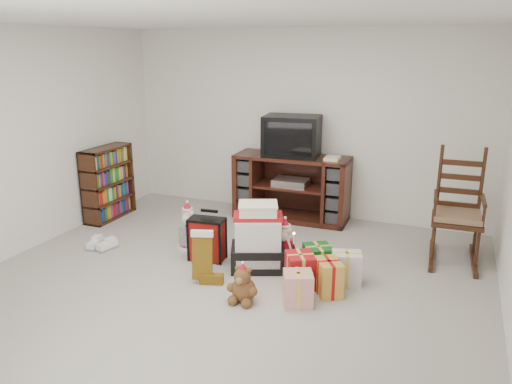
{
  "coord_description": "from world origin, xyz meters",
  "views": [
    {
      "loc": [
        1.98,
        -3.96,
        2.27
      ],
      "look_at": [
        0.11,
        0.6,
        0.82
      ],
      "focal_mm": 35.0,
      "sensor_mm": 36.0,
      "label": 1
    }
  ],
  "objects_px": {
    "tv_stand": "(292,187)",
    "mrs_claus_figurine": "(188,230)",
    "crt_television": "(292,136)",
    "sneaker_pair": "(101,245)",
    "santa_figurine": "(285,248)",
    "red_suitcase": "(207,239)",
    "rocking_chair": "(457,221)",
    "gift_cluster": "(315,275)",
    "gift_pile": "(258,241)",
    "teddy_bear": "(243,286)",
    "bookshelf": "(108,184)"
  },
  "relations": [
    {
      "from": "rocking_chair",
      "to": "gift_cluster",
      "type": "bearing_deg",
      "value": -136.87
    },
    {
      "from": "gift_cluster",
      "to": "santa_figurine",
      "type": "bearing_deg",
      "value": 141.57
    },
    {
      "from": "red_suitcase",
      "to": "mrs_claus_figurine",
      "type": "relative_size",
      "value": 1.0
    },
    {
      "from": "rocking_chair",
      "to": "gift_cluster",
      "type": "xyz_separation_m",
      "value": [
        -1.23,
        -1.26,
        -0.31
      ]
    },
    {
      "from": "bookshelf",
      "to": "crt_television",
      "type": "height_order",
      "value": "crt_television"
    },
    {
      "from": "gift_pile",
      "to": "bookshelf",
      "type": "bearing_deg",
      "value": 140.83
    },
    {
      "from": "red_suitcase",
      "to": "crt_television",
      "type": "relative_size",
      "value": 0.72
    },
    {
      "from": "gift_pile",
      "to": "red_suitcase",
      "type": "xyz_separation_m",
      "value": [
        -0.59,
        -0.02,
        -0.07
      ]
    },
    {
      "from": "bookshelf",
      "to": "rocking_chair",
      "type": "height_order",
      "value": "rocking_chair"
    },
    {
      "from": "gift_pile",
      "to": "teddy_bear",
      "type": "distance_m",
      "value": 0.75
    },
    {
      "from": "tv_stand",
      "to": "crt_television",
      "type": "bearing_deg",
      "value": 153.68
    },
    {
      "from": "teddy_bear",
      "to": "crt_television",
      "type": "bearing_deg",
      "value": 98.32
    },
    {
      "from": "santa_figurine",
      "to": "gift_pile",
      "type": "bearing_deg",
      "value": -149.35
    },
    {
      "from": "tv_stand",
      "to": "mrs_claus_figurine",
      "type": "bearing_deg",
      "value": -119.62
    },
    {
      "from": "rocking_chair",
      "to": "gift_pile",
      "type": "xyz_separation_m",
      "value": [
        -1.9,
        -1.06,
        -0.13
      ]
    },
    {
      "from": "crt_television",
      "to": "gift_cluster",
      "type": "bearing_deg",
      "value": -71.68
    },
    {
      "from": "gift_pile",
      "to": "sneaker_pair",
      "type": "relative_size",
      "value": 2.16
    },
    {
      "from": "teddy_bear",
      "to": "sneaker_pair",
      "type": "xyz_separation_m",
      "value": [
        -2.03,
        0.52,
        -0.11
      ]
    },
    {
      "from": "santa_figurine",
      "to": "crt_television",
      "type": "height_order",
      "value": "crt_television"
    },
    {
      "from": "sneaker_pair",
      "to": "crt_television",
      "type": "bearing_deg",
      "value": 45.85
    },
    {
      "from": "red_suitcase",
      "to": "bookshelf",
      "type": "bearing_deg",
      "value": 151.84
    },
    {
      "from": "red_suitcase",
      "to": "crt_television",
      "type": "distance_m",
      "value": 1.94
    },
    {
      "from": "santa_figurine",
      "to": "crt_television",
      "type": "xyz_separation_m",
      "value": [
        -0.45,
        1.52,
        0.92
      ]
    },
    {
      "from": "sneaker_pair",
      "to": "gift_cluster",
      "type": "bearing_deg",
      "value": -1.85
    },
    {
      "from": "red_suitcase",
      "to": "sneaker_pair",
      "type": "relative_size",
      "value": 1.73
    },
    {
      "from": "rocking_chair",
      "to": "mrs_claus_figurine",
      "type": "distance_m",
      "value": 2.99
    },
    {
      "from": "rocking_chair",
      "to": "crt_television",
      "type": "relative_size",
      "value": 1.66
    },
    {
      "from": "bookshelf",
      "to": "teddy_bear",
      "type": "height_order",
      "value": "bookshelf"
    },
    {
      "from": "teddy_bear",
      "to": "sneaker_pair",
      "type": "height_order",
      "value": "teddy_bear"
    },
    {
      "from": "santa_figurine",
      "to": "gift_cluster",
      "type": "height_order",
      "value": "santa_figurine"
    },
    {
      "from": "rocking_chair",
      "to": "gift_pile",
      "type": "distance_m",
      "value": 2.18
    },
    {
      "from": "teddy_bear",
      "to": "gift_cluster",
      "type": "height_order",
      "value": "teddy_bear"
    },
    {
      "from": "mrs_claus_figurine",
      "to": "crt_television",
      "type": "xyz_separation_m",
      "value": [
        0.76,
        1.45,
        0.92
      ]
    },
    {
      "from": "santa_figurine",
      "to": "sneaker_pair",
      "type": "height_order",
      "value": "santa_figurine"
    },
    {
      "from": "bookshelf",
      "to": "tv_stand",
      "type": "bearing_deg",
      "value": 21.57
    },
    {
      "from": "bookshelf",
      "to": "sneaker_pair",
      "type": "height_order",
      "value": "bookshelf"
    },
    {
      "from": "gift_pile",
      "to": "crt_television",
      "type": "height_order",
      "value": "crt_television"
    },
    {
      "from": "bookshelf",
      "to": "gift_pile",
      "type": "relative_size",
      "value": 1.39
    },
    {
      "from": "teddy_bear",
      "to": "sneaker_pair",
      "type": "bearing_deg",
      "value": 165.75
    },
    {
      "from": "rocking_chair",
      "to": "santa_figurine",
      "type": "height_order",
      "value": "rocking_chair"
    },
    {
      "from": "tv_stand",
      "to": "santa_figurine",
      "type": "bearing_deg",
      "value": -75.62
    },
    {
      "from": "teddy_bear",
      "to": "tv_stand",
      "type": "bearing_deg",
      "value": 97.98
    },
    {
      "from": "tv_stand",
      "to": "sneaker_pair",
      "type": "height_order",
      "value": "tv_stand"
    },
    {
      "from": "santa_figurine",
      "to": "crt_television",
      "type": "bearing_deg",
      "value": 106.37
    },
    {
      "from": "mrs_claus_figurine",
      "to": "crt_television",
      "type": "relative_size",
      "value": 0.72
    },
    {
      "from": "red_suitcase",
      "to": "crt_television",
      "type": "xyz_separation_m",
      "value": [
        0.39,
        1.68,
        0.89
      ]
    },
    {
      "from": "tv_stand",
      "to": "gift_pile",
      "type": "bearing_deg",
      "value": -85.17
    },
    {
      "from": "red_suitcase",
      "to": "santa_figurine",
      "type": "bearing_deg",
      "value": 4.58
    },
    {
      "from": "rocking_chair",
      "to": "teddy_bear",
      "type": "height_order",
      "value": "rocking_chair"
    },
    {
      "from": "red_suitcase",
      "to": "teddy_bear",
      "type": "distance_m",
      "value": 1.03
    }
  ]
}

